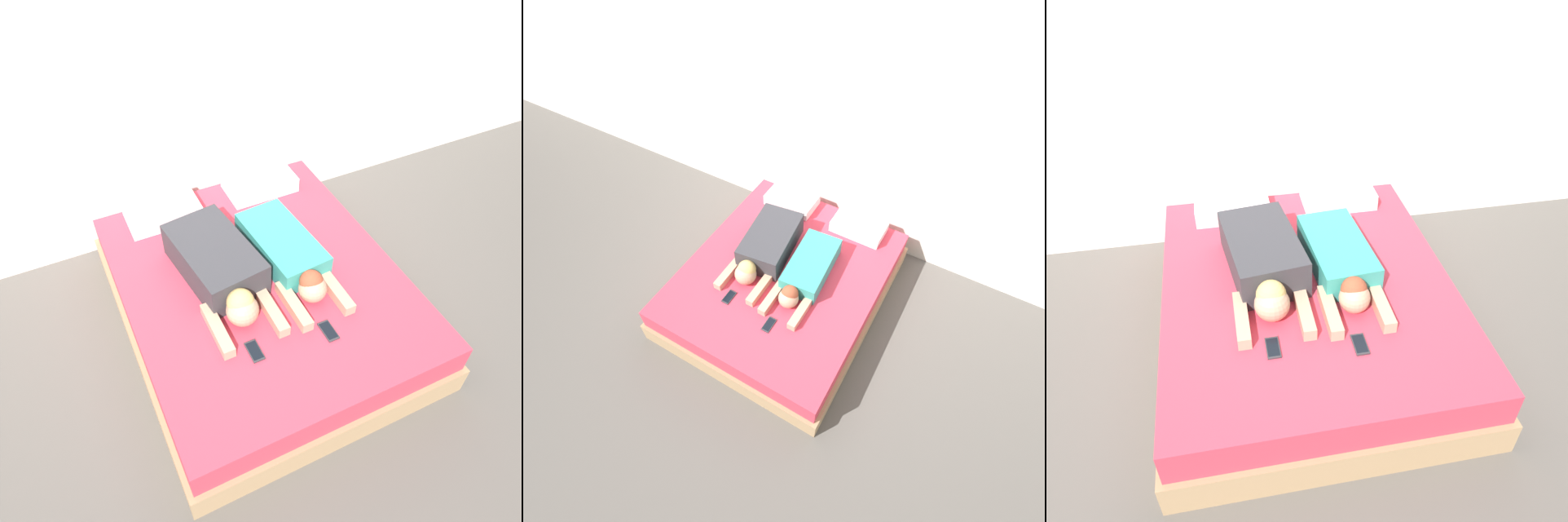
# 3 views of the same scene
# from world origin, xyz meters

# --- Properties ---
(ground_plane) EXTENTS (12.00, 12.00, 0.00)m
(ground_plane) POSITION_xyz_m (0.00, 0.00, 0.00)
(ground_plane) COLOR #5B5651
(wall_back) EXTENTS (12.00, 0.06, 2.60)m
(wall_back) POSITION_xyz_m (0.00, 1.17, 1.30)
(wall_back) COLOR white
(wall_back) RESTS_ON ground_plane
(bed) EXTENTS (1.73, 2.04, 0.41)m
(bed) POSITION_xyz_m (0.00, 0.00, 0.20)
(bed) COLOR tan
(bed) RESTS_ON ground_plane
(pillow_head_left) EXTENTS (0.50, 0.31, 0.11)m
(pillow_head_left) POSITION_xyz_m (-0.38, 0.81, 0.47)
(pillow_head_left) COLOR white
(pillow_head_left) RESTS_ON bed
(pillow_head_right) EXTENTS (0.50, 0.31, 0.11)m
(pillow_head_right) POSITION_xyz_m (0.38, 0.81, 0.47)
(pillow_head_right) COLOR white
(pillow_head_right) RESTS_ON bed
(person_left) EXTENTS (0.48, 0.99, 0.24)m
(person_left) POSITION_xyz_m (-0.24, 0.08, 0.53)
(person_left) COLOR #333338
(person_left) RESTS_ON bed
(person_right) EXTENTS (0.38, 0.96, 0.20)m
(person_right) POSITION_xyz_m (0.21, 0.03, 0.50)
(person_right) COLOR teal
(person_right) RESTS_ON bed
(cell_phone_left) EXTENTS (0.07, 0.14, 0.01)m
(cell_phone_left) POSITION_xyz_m (-0.27, -0.48, 0.42)
(cell_phone_left) COLOR #2D2D33
(cell_phone_left) RESTS_ON bed
(cell_phone_right) EXTENTS (0.07, 0.14, 0.01)m
(cell_phone_right) POSITION_xyz_m (0.17, -0.54, 0.42)
(cell_phone_right) COLOR #2D2D33
(cell_phone_right) RESTS_ON bed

